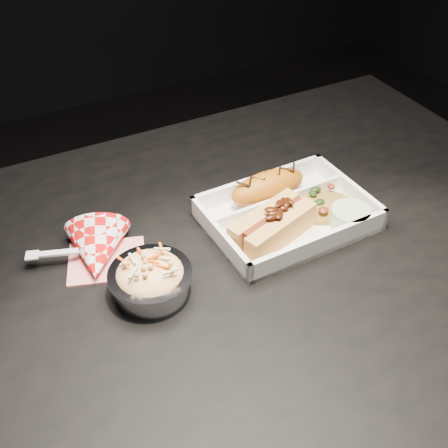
{
  "coord_description": "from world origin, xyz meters",
  "views": [
    {
      "loc": [
        -0.26,
        -0.52,
        1.32
      ],
      "look_at": [
        0.02,
        0.01,
        0.81
      ],
      "focal_mm": 45.0,
      "sensor_mm": 36.0,
      "label": 1
    }
  ],
  "objects_px": {
    "dining_table": "(219,306)",
    "foil_coleslaw_cup": "(150,278)",
    "fried_pastry": "(268,187)",
    "food_tray": "(286,217)",
    "hotdog": "(272,224)",
    "napkin_fork": "(97,251)"
  },
  "relations": [
    {
      "from": "foil_coleslaw_cup",
      "to": "food_tray",
      "type": "bearing_deg",
      "value": 10.3
    },
    {
      "from": "fried_pastry",
      "to": "foil_coleslaw_cup",
      "type": "distance_m",
      "value": 0.26
    },
    {
      "from": "hotdog",
      "to": "food_tray",
      "type": "bearing_deg",
      "value": 14.88
    },
    {
      "from": "food_tray",
      "to": "hotdog",
      "type": "distance_m",
      "value": 0.06
    },
    {
      "from": "food_tray",
      "to": "fried_pastry",
      "type": "xyz_separation_m",
      "value": [
        -0.0,
        0.06,
        0.02
      ]
    },
    {
      "from": "dining_table",
      "to": "fried_pastry",
      "type": "bearing_deg",
      "value": 33.84
    },
    {
      "from": "dining_table",
      "to": "fried_pastry",
      "type": "xyz_separation_m",
      "value": [
        0.14,
        0.09,
        0.12
      ]
    },
    {
      "from": "hotdog",
      "to": "foil_coleslaw_cup",
      "type": "distance_m",
      "value": 0.2
    },
    {
      "from": "food_tray",
      "to": "dining_table",
      "type": "bearing_deg",
      "value": -166.91
    },
    {
      "from": "foil_coleslaw_cup",
      "to": "napkin_fork",
      "type": "xyz_separation_m",
      "value": [
        -0.05,
        0.1,
        -0.01
      ]
    },
    {
      "from": "dining_table",
      "to": "foil_coleslaw_cup",
      "type": "height_order",
      "value": "foil_coleslaw_cup"
    },
    {
      "from": "food_tray",
      "to": "foil_coleslaw_cup",
      "type": "xyz_separation_m",
      "value": [
        -0.25,
        -0.04,
        0.02
      ]
    },
    {
      "from": "dining_table",
      "to": "napkin_fork",
      "type": "xyz_separation_m",
      "value": [
        -0.15,
        0.09,
        0.11
      ]
    },
    {
      "from": "food_tray",
      "to": "fried_pastry",
      "type": "relative_size",
      "value": 1.92
    },
    {
      "from": "dining_table",
      "to": "fried_pastry",
      "type": "height_order",
      "value": "fried_pastry"
    },
    {
      "from": "food_tray",
      "to": "napkin_fork",
      "type": "bearing_deg",
      "value": 167.98
    },
    {
      "from": "fried_pastry",
      "to": "foil_coleslaw_cup",
      "type": "bearing_deg",
      "value": -157.72
    },
    {
      "from": "dining_table",
      "to": "napkin_fork",
      "type": "relative_size",
      "value": 6.94
    },
    {
      "from": "dining_table",
      "to": "food_tray",
      "type": "bearing_deg",
      "value": 14.82
    },
    {
      "from": "dining_table",
      "to": "hotdog",
      "type": "distance_m",
      "value": 0.16
    },
    {
      "from": "fried_pastry",
      "to": "foil_coleslaw_cup",
      "type": "xyz_separation_m",
      "value": [
        -0.24,
        -0.1,
        -0.0
      ]
    },
    {
      "from": "fried_pastry",
      "to": "napkin_fork",
      "type": "distance_m",
      "value": 0.29
    }
  ]
}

